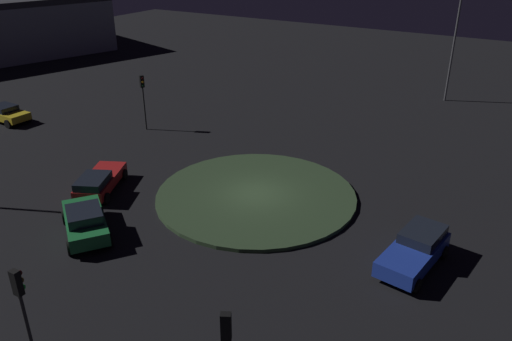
{
  "coord_description": "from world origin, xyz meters",
  "views": [
    {
      "loc": [
        -13.17,
        22.19,
        13.83
      ],
      "look_at": [
        0.0,
        0.0,
        1.67
      ],
      "focal_mm": 35.44,
      "sensor_mm": 36.0,
      "label": 1
    }
  ],
  "objects_px": {
    "traffic_light_east": "(143,92)",
    "streetlamp_south": "(455,35)",
    "traffic_light_north": "(23,304)",
    "car_yellow": "(5,113)",
    "car_blue": "(415,250)",
    "car_red": "(99,181)",
    "car_green": "(85,221)"
  },
  "relations": [
    {
      "from": "car_blue",
      "to": "car_red",
      "type": "distance_m",
      "value": 17.89
    },
    {
      "from": "traffic_light_north",
      "to": "traffic_light_east",
      "type": "xyz_separation_m",
      "value": [
        13.31,
        -20.24,
        -0.16
      ]
    },
    {
      "from": "car_red",
      "to": "car_green",
      "type": "bearing_deg",
      "value": -167.23
    },
    {
      "from": "traffic_light_east",
      "to": "streetlamp_south",
      "type": "bearing_deg",
      "value": 68.71
    },
    {
      "from": "car_yellow",
      "to": "traffic_light_east",
      "type": "height_order",
      "value": "traffic_light_east"
    },
    {
      "from": "traffic_light_east",
      "to": "streetlamp_south",
      "type": "height_order",
      "value": "streetlamp_south"
    },
    {
      "from": "traffic_light_east",
      "to": "traffic_light_north",
      "type": "bearing_deg",
      "value": -34.96
    },
    {
      "from": "car_blue",
      "to": "car_green",
      "type": "height_order",
      "value": "car_green"
    },
    {
      "from": "car_yellow",
      "to": "traffic_light_east",
      "type": "relative_size",
      "value": 0.99
    },
    {
      "from": "streetlamp_south",
      "to": "car_yellow",
      "type": "bearing_deg",
      "value": 39.35
    },
    {
      "from": "traffic_light_east",
      "to": "streetlamp_south",
      "type": "distance_m",
      "value": 26.94
    },
    {
      "from": "car_blue",
      "to": "traffic_light_north",
      "type": "height_order",
      "value": "traffic_light_north"
    },
    {
      "from": "car_green",
      "to": "traffic_light_north",
      "type": "distance_m",
      "value": 9.43
    },
    {
      "from": "traffic_light_north",
      "to": "traffic_light_east",
      "type": "distance_m",
      "value": 24.23
    },
    {
      "from": "car_red",
      "to": "traffic_light_north",
      "type": "height_order",
      "value": "traffic_light_north"
    },
    {
      "from": "car_green",
      "to": "traffic_light_east",
      "type": "height_order",
      "value": "traffic_light_east"
    },
    {
      "from": "car_red",
      "to": "streetlamp_south",
      "type": "height_order",
      "value": "streetlamp_south"
    },
    {
      "from": "car_blue",
      "to": "traffic_light_north",
      "type": "bearing_deg",
      "value": -27.15
    },
    {
      "from": "traffic_light_north",
      "to": "traffic_light_east",
      "type": "bearing_deg",
      "value": 31.99
    },
    {
      "from": "traffic_light_north",
      "to": "car_yellow",
      "type": "bearing_deg",
      "value": 55.54
    },
    {
      "from": "car_blue",
      "to": "car_yellow",
      "type": "distance_m",
      "value": 33.64
    },
    {
      "from": "car_blue",
      "to": "car_yellow",
      "type": "relative_size",
      "value": 1.1
    },
    {
      "from": "car_yellow",
      "to": "streetlamp_south",
      "type": "relative_size",
      "value": 0.44
    },
    {
      "from": "car_green",
      "to": "streetlamp_south",
      "type": "bearing_deg",
      "value": -71.88
    },
    {
      "from": "streetlamp_south",
      "to": "traffic_light_north",
      "type": "bearing_deg",
      "value": 82.9
    },
    {
      "from": "traffic_light_east",
      "to": "car_red",
      "type": "bearing_deg",
      "value": -41.15
    },
    {
      "from": "car_yellow",
      "to": "traffic_light_east",
      "type": "xyz_separation_m",
      "value": [
        -10.98,
        -4.39,
        2.31
      ]
    },
    {
      "from": "traffic_light_east",
      "to": "car_yellow",
      "type": "bearing_deg",
      "value": -136.49
    },
    {
      "from": "car_yellow",
      "to": "traffic_light_east",
      "type": "distance_m",
      "value": 12.05
    },
    {
      "from": "car_red",
      "to": "traffic_light_east",
      "type": "relative_size",
      "value": 1.1
    },
    {
      "from": "car_green",
      "to": "streetlamp_south",
      "type": "distance_m",
      "value": 34.67
    },
    {
      "from": "traffic_light_north",
      "to": "streetlamp_south",
      "type": "xyz_separation_m",
      "value": [
        -4.97,
        -39.84,
        2.65
      ]
    }
  ]
}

